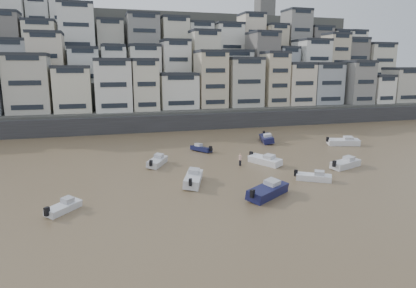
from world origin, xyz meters
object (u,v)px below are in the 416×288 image
object	(u,v)px
boat_f	(157,160)
person_pink	(240,160)
boat_a	(268,189)
boat_j	(63,206)
boat_e	(265,159)
boat_i	(266,137)
boat_b	(314,176)
boat_d	(346,162)
boat_h	(201,148)
boat_c	(193,177)
boat_g	(344,141)

from	to	relation	value
boat_f	person_pink	distance (m)	11.72
boat_a	boat_j	world-z (taller)	boat_a
boat_e	boat_i	world-z (taller)	boat_i
boat_b	person_pink	bearing A→B (deg)	156.44
boat_d	boat_h	size ratio (longest dim) A/B	1.29
boat_e	boat_h	xyz separation A→B (m)	(-6.50, 10.68, -0.18)
boat_e	boat_f	world-z (taller)	boat_e
boat_c	boat_j	bearing A→B (deg)	130.18
boat_b	boat_e	bearing A→B (deg)	138.39
boat_d	boat_i	distance (m)	19.76
boat_j	boat_d	bearing A→B (deg)	-39.76
boat_b	boat_e	size ratio (longest dim) A/B	0.81
boat_b	boat_c	size ratio (longest dim) A/B	0.74
boat_a	boat_b	size ratio (longest dim) A/B	1.39
boat_b	boat_c	bearing A→B (deg)	-158.74
boat_f	boat_h	bearing A→B (deg)	-22.22
boat_g	boat_h	xyz separation A→B (m)	(-25.59, 2.49, -0.23)
boat_g	person_pink	bearing A→B (deg)	-143.52
boat_f	boat_a	bearing A→B (deg)	-121.96
boat_d	boat_i	size ratio (longest dim) A/B	0.88
boat_e	boat_g	bearing A→B (deg)	88.49
boat_f	boat_h	size ratio (longest dim) A/B	1.24
boat_f	boat_c	bearing A→B (deg)	-135.44
boat_f	boat_g	size ratio (longest dim) A/B	0.89
boat_h	boat_j	size ratio (longest dim) A/B	1.04
boat_h	boat_i	size ratio (longest dim) A/B	0.68
boat_a	boat_c	world-z (taller)	boat_a
boat_f	person_pink	world-z (taller)	person_pink
boat_a	boat_h	world-z (taller)	boat_a
boat_a	boat_b	world-z (taller)	boat_a
boat_e	person_pink	world-z (taller)	person_pink
boat_e	boat_g	xyz separation A→B (m)	(19.09, 8.19, 0.05)
boat_e	boat_b	bearing A→B (deg)	-9.33
boat_b	boat_f	xyz separation A→B (m)	(-17.27, 12.64, 0.11)
boat_f	boat_i	distance (m)	24.62
boat_a	person_pink	distance (m)	13.02
boat_c	boat_h	world-z (taller)	boat_c
boat_d	boat_b	bearing A→B (deg)	-172.08
boat_b	boat_e	xyz separation A→B (m)	(-2.43, 8.84, 0.15)
boat_e	boat_f	bearing A→B (deg)	-129.10
boat_b	person_pink	xyz separation A→B (m)	(-6.07, 9.19, 0.25)
boat_h	boat_f	bearing A→B (deg)	97.31
boat_a	boat_j	size ratio (longest dim) A/B	1.53
boat_b	boat_d	bearing A→B (deg)	61.28
boat_i	person_pink	distance (m)	18.04
boat_b	boat_g	xyz separation A→B (m)	(16.66, 17.03, 0.20)
boat_c	boat_b	bearing A→B (deg)	-81.24
boat_f	boat_g	world-z (taller)	boat_g
boat_j	boat_b	bearing A→B (deg)	-45.24
boat_a	boat_e	size ratio (longest dim) A/B	1.13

